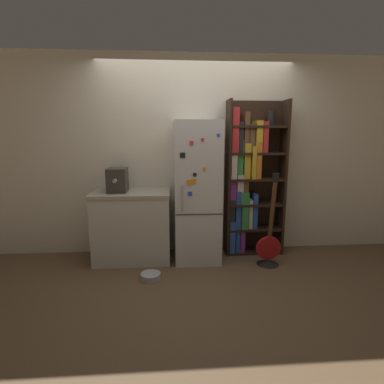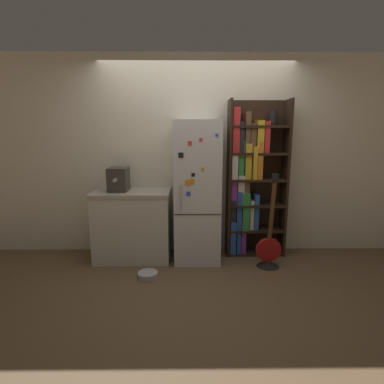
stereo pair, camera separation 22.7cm
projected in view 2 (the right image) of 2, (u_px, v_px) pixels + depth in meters
ground_plane at (197, 262)px, 3.77m from camera, size 16.00×16.00×0.00m
wall_back at (196, 156)px, 3.99m from camera, size 8.00×0.05×2.60m
refrigerator at (197, 192)px, 3.75m from camera, size 0.56×0.62×1.75m
bookshelf at (249, 180)px, 3.91m from camera, size 0.76×0.30×2.02m
kitchen_counter at (133, 225)px, 3.84m from camera, size 0.96×0.58×0.89m
espresso_machine at (119, 179)px, 3.75m from camera, size 0.23×0.36×0.29m
guitar at (268, 253)px, 3.62m from camera, size 0.30×0.28×1.16m
pet_bowl at (148, 275)px, 3.36m from camera, size 0.22×0.22×0.06m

